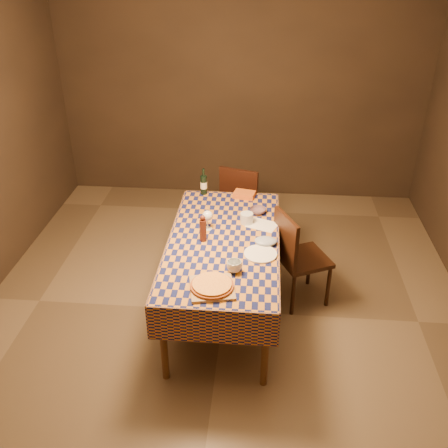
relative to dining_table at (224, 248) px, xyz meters
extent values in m
plane|color=brown|center=(0.00, 0.00, -0.69)|extent=(5.00, 5.00, 0.00)
cube|color=#34271D|center=(0.00, 2.50, 0.66)|extent=(4.50, 0.10, 2.70)
cylinder|color=brown|center=(-0.38, -0.83, -0.32)|extent=(0.06, 0.06, 0.75)
cylinder|color=brown|center=(0.38, -0.83, -0.32)|extent=(0.06, 0.06, 0.75)
cylinder|color=brown|center=(-0.38, 0.83, -0.32)|extent=(0.06, 0.06, 0.75)
cylinder|color=brown|center=(0.38, 0.83, -0.32)|extent=(0.06, 0.06, 0.75)
cube|color=brown|center=(0.00, 0.00, 0.05)|extent=(0.90, 1.80, 0.03)
cube|color=brown|center=(0.00, 0.00, 0.07)|extent=(0.92, 1.82, 0.02)
cube|color=brown|center=(0.00, -0.92, -0.07)|extent=(0.94, 0.01, 0.30)
cube|color=brown|center=(0.00, 0.92, -0.07)|extent=(0.94, 0.01, 0.30)
cube|color=brown|center=(-0.47, 0.00, -0.07)|extent=(0.01, 1.84, 0.30)
cube|color=brown|center=(0.47, 0.00, -0.07)|extent=(0.01, 1.84, 0.30)
cube|color=#A17B4C|center=(-0.03, -0.68, 0.09)|extent=(0.37, 0.37, 0.02)
cylinder|color=#954318|center=(-0.03, -0.68, 0.11)|extent=(0.42, 0.42, 0.02)
cylinder|color=orange|center=(-0.03, -0.68, 0.12)|extent=(0.38, 0.38, 0.01)
cylinder|color=#491C11|center=(-0.17, -0.02, 0.17)|extent=(0.06, 0.06, 0.20)
sphere|color=#491C11|center=(-0.17, -0.02, 0.30)|extent=(0.04, 0.04, 0.04)
imported|color=#614651|center=(0.28, 0.51, 0.10)|extent=(0.17, 0.17, 0.05)
cylinder|color=silver|center=(-0.15, 0.18, 0.08)|extent=(0.09, 0.09, 0.01)
cylinder|color=silver|center=(-0.15, 0.18, 0.12)|extent=(0.01, 0.01, 0.08)
sphere|color=silver|center=(-0.15, 0.18, 0.21)|extent=(0.09, 0.09, 0.09)
ellipsoid|color=#3F0907|center=(-0.15, 0.18, 0.20)|extent=(0.06, 0.06, 0.04)
cylinder|color=black|center=(-0.27, 0.87, 0.17)|extent=(0.08, 0.08, 0.19)
cylinder|color=black|center=(-0.27, 0.87, 0.31)|extent=(0.03, 0.03, 0.08)
cylinder|color=beige|center=(-0.27, 0.87, 0.17)|extent=(0.08, 0.08, 0.07)
cylinder|color=silver|center=(0.18, 0.31, 0.12)|extent=(0.14, 0.14, 0.10)
cube|color=#CC5C1A|center=(0.13, 0.83, 0.10)|extent=(0.23, 0.18, 0.05)
cylinder|color=white|center=(0.32, -0.20, 0.08)|extent=(0.32, 0.32, 0.02)
imported|color=silver|center=(0.12, -0.45, 0.12)|extent=(0.15, 0.15, 0.09)
cube|color=white|center=(0.32, 0.29, 0.08)|extent=(0.31, 0.28, 0.00)
ellipsoid|color=#91A0B9|center=(0.36, -0.03, 0.10)|extent=(0.21, 0.18, 0.06)
cube|color=black|center=(0.12, 1.32, -0.24)|extent=(0.52, 0.52, 0.04)
cube|color=black|center=(0.06, 1.13, 0.01)|extent=(0.41, 0.16, 0.46)
cylinder|color=black|center=(0.34, 1.44, -0.48)|extent=(0.04, 0.04, 0.43)
cylinder|color=black|center=(0.00, 1.54, -0.48)|extent=(0.04, 0.04, 0.43)
cylinder|color=black|center=(0.24, 1.09, -0.48)|extent=(0.04, 0.04, 0.43)
cylinder|color=black|center=(-0.11, 1.20, -0.48)|extent=(0.04, 0.04, 0.43)
cube|color=black|center=(0.71, 0.26, -0.24)|extent=(0.56, 0.56, 0.04)
cube|color=black|center=(0.53, 0.17, 0.01)|extent=(0.21, 0.40, 0.46)
cylinder|color=black|center=(0.95, 0.17, -0.48)|extent=(0.04, 0.04, 0.43)
cylinder|color=black|center=(0.80, 0.50, -0.48)|extent=(0.04, 0.04, 0.43)
cylinder|color=black|center=(0.62, 0.02, -0.48)|extent=(0.04, 0.04, 0.43)
cylinder|color=black|center=(0.47, 0.34, -0.48)|extent=(0.04, 0.04, 0.43)
camera|label=1|loc=(0.31, -3.57, 2.30)|focal=40.00mm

